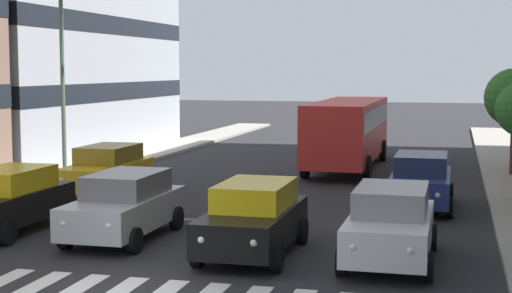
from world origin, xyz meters
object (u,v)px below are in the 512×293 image
object	(u,v)px
street_lamp_right	(75,52)
car_row2_0	(107,169)
car_0	(391,224)
car_1	(254,218)
car_2	(125,205)
car_3	(8,199)
car_row2_1	(421,181)
street_lamp_left	(506,69)
bus_behind_traffic	(348,126)

from	to	relation	value
street_lamp_right	car_row2_0	bearing A→B (deg)	138.54
car_0	street_lamp_right	distance (m)	16.13
car_1	car_2	bearing A→B (deg)	-12.84
car_2	street_lamp_right	bearing A→B (deg)	-55.83
car_3	car_1	bearing A→B (deg)	173.17
car_1	car_row2_1	world-z (taller)	same
car_1	car_3	world-z (taller)	same
car_2	car_0	bearing A→B (deg)	173.81
car_2	car_row2_0	distance (m)	7.43
car_0	street_lamp_left	bearing A→B (deg)	-128.39
car_row2_0	car_0	bearing A→B (deg)	145.23
car_row2_1	street_lamp_right	size ratio (longest dim) A/B	0.56
car_2	bus_behind_traffic	size ratio (longest dim) A/B	0.42
car_2	car_row2_1	distance (m)	9.71
car_3	bus_behind_traffic	distance (m)	17.41
car_row2_1	street_lamp_right	xyz separation A→B (m)	(12.98, -1.98, 4.14)
car_3	car_row2_1	bearing A→B (deg)	-149.03
car_row2_0	bus_behind_traffic	size ratio (longest dim) A/B	0.42
car_1	car_row2_1	bearing A→B (deg)	-116.19
car_3	street_lamp_left	distance (m)	13.65
car_0	street_lamp_right	world-z (taller)	street_lamp_right
car_row2_0	street_lamp_left	distance (m)	14.11
car_row2_0	bus_behind_traffic	xyz separation A→B (m)	(-7.25, -9.35, 0.97)
car_row2_1	bus_behind_traffic	size ratio (longest dim) A/B	0.42
street_lamp_left	street_lamp_right	size ratio (longest dim) A/B	0.87
car_1	car_row2_0	distance (m)	10.33
car_3	car_row2_0	bearing A→B (deg)	-88.89
street_lamp_left	car_row2_0	bearing A→B (deg)	-16.93
car_1	car_row2_0	xyz separation A→B (m)	(7.25, -7.36, 0.00)
car_0	car_row2_0	xyz separation A→B (m)	(10.47, -7.27, 0.00)
car_2	car_row2_0	bearing A→B (deg)	-61.33
bus_behind_traffic	car_3	bearing A→B (deg)	65.80
car_0	car_row2_1	xyz separation A→B (m)	(-0.36, -7.19, 0.00)
car_0	bus_behind_traffic	size ratio (longest dim) A/B	0.42
bus_behind_traffic	street_lamp_left	distance (m)	14.76
car_0	car_row2_1	bearing A→B (deg)	-92.89
car_0	car_1	distance (m)	3.22
car_row2_1	car_1	bearing A→B (deg)	63.81
car_1	car_3	distance (m)	7.18
car_row2_1	street_lamp_left	size ratio (longest dim) A/B	0.64
bus_behind_traffic	street_lamp_right	size ratio (longest dim) A/B	1.31
bus_behind_traffic	street_lamp_left	xyz separation A→B (m)	(-5.82, 13.33, 2.56)
bus_behind_traffic	street_lamp_right	world-z (taller)	street_lamp_right
car_2	street_lamp_right	distance (m)	10.98
car_row2_0	street_lamp_left	size ratio (longest dim) A/B	0.64
bus_behind_traffic	street_lamp_left	bearing A→B (deg)	113.60
car_1	car_3	bearing A→B (deg)	-6.83
car_1	car_row2_1	xyz separation A→B (m)	(-3.58, -7.28, 0.00)
car_3	car_row2_1	xyz separation A→B (m)	(-10.70, -6.42, 0.00)
car_row2_0	street_lamp_right	distance (m)	5.04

